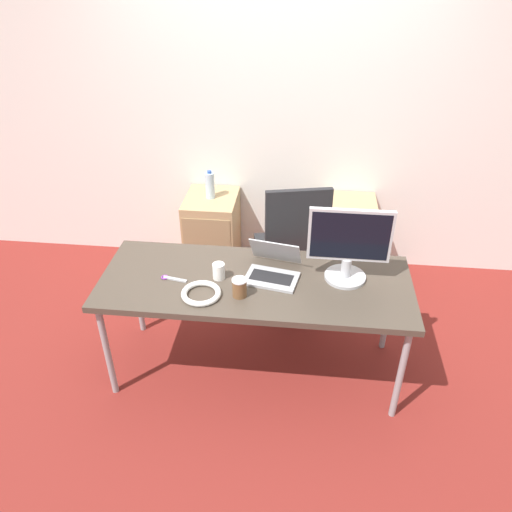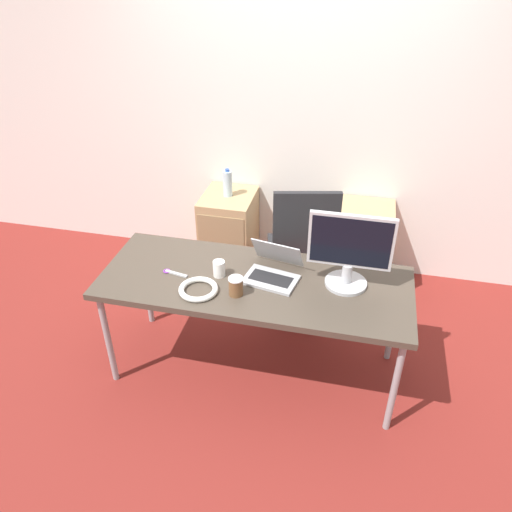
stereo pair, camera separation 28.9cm
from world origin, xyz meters
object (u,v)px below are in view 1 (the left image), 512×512
(cable_coil, at_px, (201,293))
(cabinet_left, at_px, (213,235))
(monitor, at_px, (349,245))
(coffee_cup_brown, at_px, (240,288))
(office_chair, at_px, (290,261))
(water_bottle, at_px, (210,185))
(laptop_center, at_px, (273,269))
(coffee_cup_white, at_px, (219,271))
(cabinet_right, at_px, (347,242))

(cable_coil, bearing_deg, cabinet_left, 98.29)
(monitor, height_order, coffee_cup_brown, monitor)
(office_chair, distance_m, cabinet_left, 0.80)
(water_bottle, bearing_deg, laptop_center, -61.46)
(monitor, relative_size, coffee_cup_brown, 4.22)
(cabinet_left, height_order, water_bottle, water_bottle)
(office_chair, distance_m, water_bottle, 0.89)
(office_chair, bearing_deg, monitor, -60.75)
(coffee_cup_white, height_order, cable_coil, coffee_cup_white)
(coffee_cup_white, xyz_separation_m, cable_coil, (-0.07, -0.18, -0.03))
(coffee_cup_white, xyz_separation_m, coffee_cup_brown, (0.15, -0.16, 0.01))
(cabinet_right, bearing_deg, cabinet_left, 180.00)
(water_bottle, bearing_deg, coffee_cup_white, -76.90)
(office_chair, height_order, coffee_cup_brown, office_chair)
(cabinet_right, distance_m, cable_coil, 1.65)
(cabinet_right, xyz_separation_m, laptop_center, (-0.53, -1.07, 0.43))
(office_chair, height_order, cabinet_right, office_chair)
(coffee_cup_brown, bearing_deg, water_bottle, 107.59)
(cabinet_left, bearing_deg, monitor, -46.02)
(coffee_cup_white, bearing_deg, coffee_cup_brown, -47.47)
(office_chair, distance_m, monitor, 0.90)
(monitor, height_order, coffee_cup_white, monitor)
(monitor, bearing_deg, coffee_cup_brown, -158.63)
(cabinet_left, relative_size, coffee_cup_white, 6.86)
(cable_coil, bearing_deg, cabinet_right, 55.03)
(water_bottle, bearing_deg, office_chair, -33.15)
(office_chair, distance_m, cabinet_right, 0.62)
(monitor, height_order, cable_coil, monitor)
(office_chair, xyz_separation_m, laptop_center, (-0.09, -0.63, 0.36))
(laptop_center, distance_m, monitor, 0.47)
(cabinet_left, xyz_separation_m, coffee_cup_white, (0.26, -1.13, 0.44))
(cabinet_right, xyz_separation_m, cable_coil, (-0.92, -1.31, 0.40))
(cabinet_left, distance_m, coffee_cup_brown, 1.43)
(cabinet_left, bearing_deg, cable_coil, -81.71)
(water_bottle, height_order, coffee_cup_white, water_bottle)
(laptop_center, bearing_deg, office_chair, 82.04)
(cabinet_right, relative_size, water_bottle, 3.00)
(office_chair, xyz_separation_m, monitor, (0.35, -0.62, 0.55))
(office_chair, relative_size, cabinet_right, 1.58)
(office_chair, height_order, coffee_cup_white, office_chair)
(office_chair, bearing_deg, coffee_cup_white, -120.35)
(monitor, bearing_deg, cabinet_right, 84.88)
(water_bottle, xyz_separation_m, laptop_center, (0.58, -1.07, -0.02))
(office_chair, height_order, monitor, monitor)
(cabinet_left, height_order, laptop_center, laptop_center)
(cabinet_left, xyz_separation_m, laptop_center, (0.58, -1.07, 0.43))
(cabinet_right, xyz_separation_m, monitor, (-0.09, -1.05, 0.62))
(coffee_cup_white, bearing_deg, office_chair, 59.65)
(coffee_cup_white, distance_m, cable_coil, 0.20)
(monitor, distance_m, cable_coil, 0.89)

